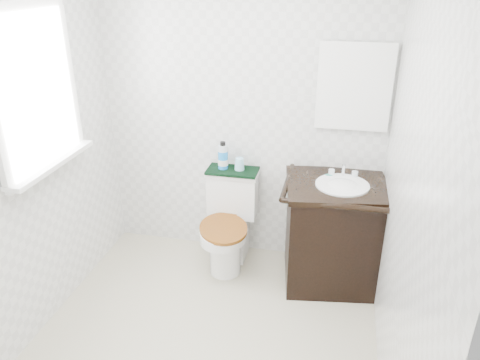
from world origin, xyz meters
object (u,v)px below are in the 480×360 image
at_px(mouthwash_bottle, 223,156).
at_px(trash_bin, 233,238).
at_px(toilet, 229,226).
at_px(cup, 239,164).
at_px(vanity, 334,231).

bearing_deg(mouthwash_bottle, trash_bin, -0.65).
height_order(toilet, cup, cup).
distance_m(toilet, vanity, 0.83).
distance_m(vanity, cup, 0.88).
xyz_separation_m(toilet, trash_bin, (0.00, 0.13, -0.19)).
distance_m(trash_bin, cup, 0.68).
height_order(trash_bin, mouthwash_bottle, mouthwash_bottle).
relative_size(toilet, vanity, 0.82).
xyz_separation_m(trash_bin, mouthwash_bottle, (-0.08, 0.00, 0.73)).
xyz_separation_m(mouthwash_bottle, cup, (0.13, 0.00, -0.05)).
relative_size(toilet, mouthwash_bottle, 3.42).
xyz_separation_m(toilet, cup, (0.05, 0.13, 0.49)).
distance_m(vanity, mouthwash_bottle, 1.02).
height_order(toilet, trash_bin, toilet).
xyz_separation_m(trash_bin, cup, (0.05, 0.00, 0.68)).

